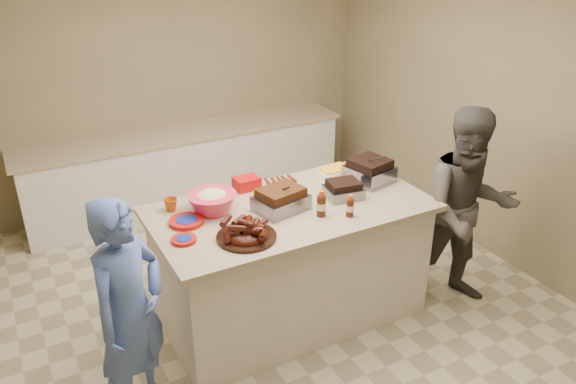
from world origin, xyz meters
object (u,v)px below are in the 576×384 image
coleslaw_bowl (213,212)px  mustard_bottle (256,202)px  rib_platter (247,238)px  guest_gray (453,298)px  island (291,313)px  plastic_cup (171,211)px  roasting_pan (369,181)px  bbq_bottle_a (321,216)px  bbq_bottle_b (350,216)px

coleslaw_bowl → mustard_bottle: 0.36m
rib_platter → guest_gray: size_ratio=0.24×
island → plastic_cup: plastic_cup is taller
roasting_pan → coleslaw_bowl: coleslaw_bowl is taller
island → rib_platter: (-0.49, -0.27, 1.00)m
island → bbq_bottle_a: (0.12, -0.24, 1.00)m
island → guest_gray: bearing=-19.7°
island → bbq_bottle_b: bbq_bottle_b is taller
bbq_bottle_b → rib_platter: bearing=175.4°
bbq_bottle_a → plastic_cup: size_ratio=1.92×
roasting_pan → bbq_bottle_a: bbq_bottle_a is taller
island → coleslaw_bowl: coleslaw_bowl is taller
rib_platter → bbq_bottle_a: bearing=3.7°
coleslaw_bowl → plastic_cup: (-0.26, 0.17, 0.00)m
bbq_bottle_a → bbq_bottle_b: 0.21m
bbq_bottle_b → guest_gray: 1.45m
bbq_bottle_a → plastic_cup: (-0.94, 0.60, 0.00)m
bbq_bottle_b → guest_gray: bearing=-7.6°
island → guest_gray: 1.43m
bbq_bottle_a → island: bearing=117.1°
island → roasting_pan: size_ratio=6.37×
island → mustard_bottle: 1.03m
rib_platter → bbq_bottle_a: 0.62m
coleslaw_bowl → bbq_bottle_b: size_ratio=2.19×
bbq_bottle_a → guest_gray: bearing=-11.2°
coleslaw_bowl → mustard_bottle: coleslaw_bowl is taller
rib_platter → bbq_bottle_a: bbq_bottle_a is taller
coleslaw_bowl → bbq_bottle_a: 0.80m
rib_platter → guest_gray: bearing=-6.3°
island → rib_platter: rib_platter is taller
bbq_bottle_b → mustard_bottle: bearing=133.2°
mustard_bottle → plastic_cup: (-0.62, 0.17, 0.00)m
coleslaw_bowl → bbq_bottle_b: (0.86, -0.54, 0.00)m
bbq_bottle_a → mustard_bottle: size_ratio=1.67×
coleslaw_bowl → mustard_bottle: bearing=-0.4°
mustard_bottle → island: bearing=-44.4°
island → coleslaw_bowl: bearing=160.1°
coleslaw_bowl → plastic_cup: 0.31m
bbq_bottle_a → mustard_bottle: bbq_bottle_a is taller
roasting_pan → bbq_bottle_b: (-0.49, -0.45, 0.00)m
coleslaw_bowl → bbq_bottle_a: size_ratio=1.83×
roasting_pan → guest_gray: bearing=-59.9°
bbq_bottle_a → bbq_bottle_b: size_ratio=1.20×
roasting_pan → island: bearing=174.4°
guest_gray → plastic_cup: bearing=-179.0°
rib_platter → island: bearing=29.0°
mustard_bottle → rib_platter: bearing=-122.2°
rib_platter → roasting_pan: (1.29, 0.38, 0.00)m
rib_platter → bbq_bottle_a: size_ratio=2.07×
island → bbq_bottle_a: bearing=-63.1°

